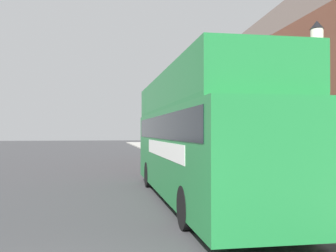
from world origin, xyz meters
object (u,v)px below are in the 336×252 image
Objects in this scene: tour_bus at (197,144)px; pedestrian_third at (327,165)px; parked_car_ahead_of_bus at (176,160)px; lamp_post_nearest at (317,81)px; lamp_post_second at (217,112)px.

pedestrian_third is at bearing -21.25° from tour_bus.
parked_car_ahead_of_bus is 0.81× the size of lamp_post_nearest.
tour_bus is 4.13m from lamp_post_nearest.
lamp_post_second is at bearing -51.14° from parked_car_ahead_of_bus.
pedestrian_third is 0.41× the size of lamp_post_second.
pedestrian_third is at bearing -81.51° from lamp_post_second.
tour_bus is 8.16m from parked_car_ahead_of_bus.
parked_car_ahead_of_bus is 3.56m from lamp_post_second.
pedestrian_third is 2.95m from lamp_post_nearest.
tour_bus is 2.86× the size of parked_car_ahead_of_bus.
tour_bus is at bearing 158.80° from pedestrian_third.
parked_car_ahead_of_bus is at bearing 106.35° from pedestrian_third.
pedestrian_third is 0.36× the size of lamp_post_nearest.
tour_bus reaches higher than pedestrian_third.
lamp_post_second is at bearing 67.24° from tour_bus.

